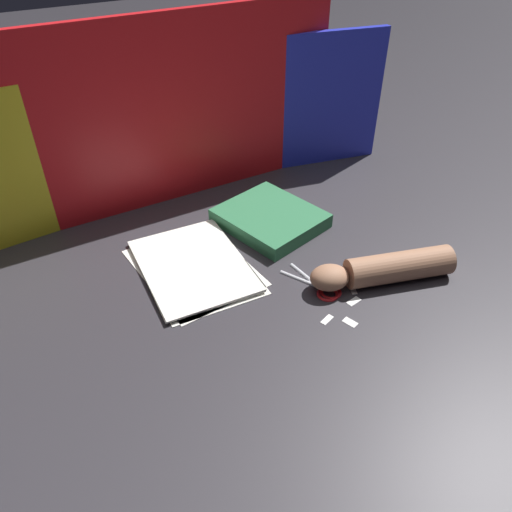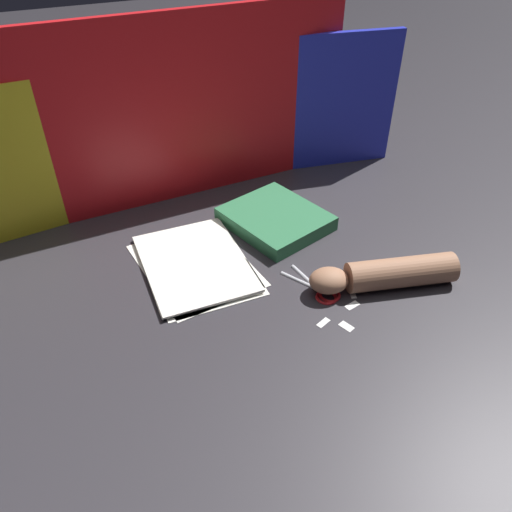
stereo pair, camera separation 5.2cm
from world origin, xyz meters
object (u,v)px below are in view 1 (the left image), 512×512
Objects in this scene: paper_stack at (194,266)px; book_closed at (270,218)px; scissors at (320,286)px; hand_forearm at (384,269)px.

book_closed reaches higher than paper_stack.
paper_stack is at bearing 136.99° from scissors.
scissors is at bearing -43.01° from paper_stack.
scissors is at bearing 160.50° from hand_forearm.
book_closed is 0.86× the size of hand_forearm.
hand_forearm is at bearing -71.89° from book_closed.
hand_forearm is at bearing -35.28° from paper_stack.
paper_stack is 0.24m from book_closed.
paper_stack reaches higher than scissors.
book_closed is at bearing 108.11° from hand_forearm.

